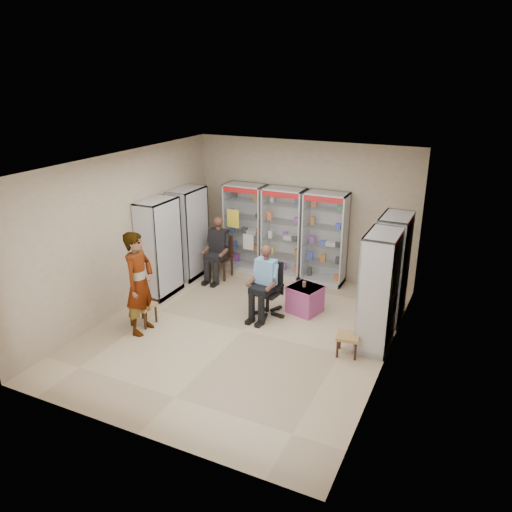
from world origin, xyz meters
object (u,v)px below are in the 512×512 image
at_px(office_chair, 268,289).
at_px(pink_trunk, 305,299).
at_px(cabinet_back_left, 245,227).
at_px(cabinet_right_far, 392,268).
at_px(wooden_chair, 221,257).
at_px(woven_stool_a, 348,344).
at_px(seated_shopkeeper, 267,283).
at_px(cabinet_left_near, 159,248).
at_px(standing_man, 139,283).
at_px(cabinet_left_far, 189,233).
at_px(cabinet_back_mid, 284,233).
at_px(cabinet_right_near, 378,291).
at_px(cabinet_back_right, 325,238).
at_px(woven_stool_b, 144,314).

bearing_deg(office_chair, pink_trunk, 39.72).
height_order(cabinet_back_left, cabinet_right_far, same).
xyz_separation_m(wooden_chair, woven_stool_a, (3.45, -1.97, -0.29)).
bearing_deg(seated_shopkeeper, cabinet_left_near, -173.06).
relative_size(office_chair, woven_stool_a, 2.90).
relative_size(woven_stool_a, standing_man, 0.19).
xyz_separation_m(cabinet_back_left, cabinet_left_far, (-0.93, -0.93, 0.00)).
xyz_separation_m(pink_trunk, woven_stool_a, (1.16, -1.15, -0.08)).
xyz_separation_m(cabinet_back_mid, cabinet_right_far, (2.58, -1.13, 0.00)).
distance_m(seated_shopkeeper, woven_stool_a, 1.96).
bearing_deg(pink_trunk, cabinet_left_far, 168.17).
relative_size(cabinet_back_mid, office_chair, 1.92).
xyz_separation_m(cabinet_left_far, pink_trunk, (2.97, -0.62, -0.74)).
distance_m(cabinet_back_left, woven_stool_a, 4.27).
height_order(cabinet_back_left, cabinet_right_near, same).
bearing_deg(standing_man, seated_shopkeeper, -54.85).
bearing_deg(cabinet_right_near, cabinet_back_left, 57.72).
height_order(cabinet_back_right, standing_man, cabinet_back_right).
bearing_deg(pink_trunk, wooden_chair, 160.27).
bearing_deg(cabinet_back_right, seated_shopkeeper, -103.07).
bearing_deg(cabinet_back_left, woven_stool_a, -40.17).
bearing_deg(cabinet_left_near, seated_shopkeeper, 90.61).
bearing_deg(standing_man, office_chair, -53.91).
relative_size(cabinet_back_mid, standing_man, 1.08).
height_order(cabinet_left_near, woven_stool_b, cabinet_left_near).
distance_m(cabinet_right_far, wooden_chair, 3.84).
bearing_deg(cabinet_back_left, cabinet_left_near, -114.61).
xyz_separation_m(cabinet_back_right, cabinet_left_far, (-2.83, -0.93, 0.00)).
distance_m(cabinet_back_right, cabinet_left_near, 3.48).
bearing_deg(cabinet_back_left, pink_trunk, -37.22).
bearing_deg(cabinet_back_left, office_chair, -53.73).
bearing_deg(cabinet_right_far, cabinet_back_right, 55.27).
distance_m(cabinet_left_near, pink_trunk, 3.10).
relative_size(cabinet_back_right, seated_shopkeeper, 1.51).
bearing_deg(cabinet_back_left, cabinet_left_far, -135.00).
relative_size(cabinet_left_near, woven_stool_b, 5.08).
bearing_deg(cabinet_right_near, cabinet_right_far, 0.00).
bearing_deg(cabinet_left_far, seated_shopkeeper, 65.56).
relative_size(cabinet_right_near, woven_stool_a, 5.59).
bearing_deg(cabinet_left_near, standing_man, 22.91).
distance_m(office_chair, seated_shopkeeper, 0.15).
xyz_separation_m(cabinet_back_left, cabinet_back_mid, (0.95, 0.00, 0.00)).
relative_size(cabinet_right_far, wooden_chair, 2.13).
bearing_deg(woven_stool_a, cabinet_back_mid, 129.79).
height_order(pink_trunk, standing_man, standing_man).
xyz_separation_m(cabinet_back_right, cabinet_left_near, (-2.83, -2.03, 0.00)).
height_order(cabinet_back_left, cabinet_left_far, same).
relative_size(cabinet_back_right, office_chair, 1.92).
distance_m(cabinet_back_mid, cabinet_right_far, 2.82).
xyz_separation_m(cabinet_back_left, cabinet_left_near, (-0.93, -2.03, 0.00)).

